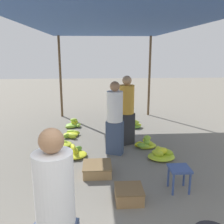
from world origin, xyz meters
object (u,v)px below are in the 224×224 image
Objects in this scene: banana_pile_right_1 at (134,124)px; crate_near at (97,169)px; banana_pile_left_2 at (71,134)px; banana_pile_right_2 at (162,154)px; banana_pile_left_0 at (74,124)px; banana_pile_left_3 at (60,144)px; banana_pile_right_0 at (146,143)px; vendor_foreground at (56,213)px; crate_mid at (129,194)px; shopper_walking_far at (115,117)px; stool at (179,172)px; shopper_walking_mid at (127,110)px; banana_pile_left_1 at (74,153)px.

crate_near is at bearing -111.72° from banana_pile_right_1.
banana_pile_right_2 is at bearing -36.88° from banana_pile_left_2.
banana_pile_left_3 is (-0.21, -1.60, -0.01)m from banana_pile_left_0.
banana_pile_left_0 is 2.61m from banana_pile_right_0.
banana_pile_right_2 is at bearing 59.05° from vendor_foreground.
vendor_foreground is 1.83m from crate_mid.
vendor_foreground reaches higher than banana_pile_right_0.
crate_mid is (1.38, -2.39, 0.05)m from banana_pile_left_3.
crate_mid is at bearing 59.00° from vendor_foreground.
shopper_walking_far is at bearing 161.81° from banana_pile_right_2.
stool is 0.82× the size of banana_pile_right_1.
banana_pile_left_3 is 2.09m from banana_pile_right_0.
crate_mid is (1.17, -3.99, 0.03)m from banana_pile_left_0.
vendor_foreground is 3.38m from shopper_walking_far.
banana_pile_left_3 is 1.17× the size of crate_near.
banana_pile_left_3 is 1.45× the size of crate_mid.
stool is 0.95× the size of crate_mid.
crate_near is (0.38, 2.34, -0.76)m from vendor_foreground.
banana_pile_right_2 is (1.78, 2.96, -0.75)m from vendor_foreground.
shopper_walking_mid reaches higher than banana_pile_left_2.
banana_pile_left_2 is (-0.00, -0.90, -0.02)m from banana_pile_left_0.
banana_pile_left_0 is at bearing 89.94° from banana_pile_left_2.
banana_pile_right_2 is at bearing -83.95° from banana_pile_right_1.
vendor_foreground is 4.04m from shopper_walking_mid.
vendor_foreground is 5.49m from banana_pile_left_0.
banana_pile_left_1 is at bearing -129.30° from banana_pile_right_1.
banana_pile_left_1 is at bearing 92.30° from vendor_foreground.
banana_pile_left_1 is at bearing 120.46° from crate_near.
banana_pile_right_2 is at bearing -54.19° from shopper_walking_mid.
crate_mid is 0.25× the size of shopper_walking_mid.
banana_pile_left_0 is at bearing 94.60° from banana_pile_left_1.
shopper_walking_mid is (-0.42, -1.36, 0.79)m from banana_pile_right_1.
stool reaches higher than banana_pile_left_0.
banana_pile_right_1 is (1.84, -0.19, 0.02)m from banana_pile_left_0.
stool is at bearing -43.71° from banana_pile_left_3.
shopper_walking_mid reaches higher than banana_pile_right_2.
banana_pile_right_2 reaches higher than banana_pile_right_1.
banana_pile_left_2 is 0.36× the size of shopper_walking_far.
stool reaches higher than banana_pile_right_0.
banana_pile_left_1 is (-0.13, 3.21, -0.78)m from vendor_foreground.
banana_pile_left_3 is at bearing 97.68° from vendor_foreground.
banana_pile_left_1 is at bearing -57.88° from banana_pile_left_3.
crate_near is (-1.16, -2.90, 0.00)m from banana_pile_right_1.
banana_pile_right_2 is 0.38× the size of shopper_walking_far.
banana_pile_left_2 is at bearing 143.12° from banana_pile_right_2.
crate_mid is 2.58m from shopper_walking_mid.
stool is at bearing -39.47° from banana_pile_left_1.
banana_pile_left_3 is at bearing 122.12° from banana_pile_left_1.
banana_pile_left_1 is 1.51× the size of crate_mid.
banana_pile_right_2 is at bearing -20.58° from banana_pile_left_3.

